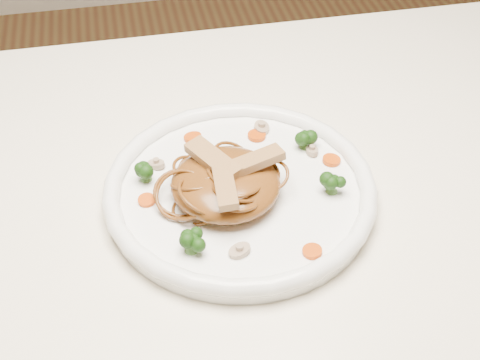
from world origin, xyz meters
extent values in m
cube|color=white|center=(0.00, 0.00, 0.73)|extent=(1.20, 0.80, 0.04)
cylinder|color=brown|center=(0.54, 0.34, 0.35)|extent=(0.06, 0.06, 0.71)
cylinder|color=white|center=(0.02, 0.01, 0.76)|extent=(0.38, 0.38, 0.02)
ellipsoid|color=brown|center=(0.00, 0.00, 0.78)|extent=(0.13, 0.13, 0.04)
cube|color=tan|center=(0.04, 0.01, 0.81)|extent=(0.07, 0.04, 0.01)
cube|color=tan|center=(-0.01, 0.02, 0.81)|extent=(0.06, 0.08, 0.01)
cube|color=tan|center=(0.00, -0.02, 0.81)|extent=(0.02, 0.07, 0.01)
cylinder|color=#E14908|center=(0.06, 0.10, 0.77)|extent=(0.02, 0.02, 0.00)
cylinder|color=#E14908|center=(-0.08, 0.01, 0.77)|extent=(0.02, 0.02, 0.00)
cylinder|color=#E14908|center=(0.14, 0.04, 0.77)|extent=(0.02, 0.02, 0.00)
cylinder|color=#E14908|center=(-0.02, 0.11, 0.77)|extent=(0.02, 0.02, 0.00)
cylinder|color=#E14908|center=(0.08, -0.10, 0.77)|extent=(0.03, 0.03, 0.00)
cylinder|color=#C7B095|center=(0.00, -0.08, 0.77)|extent=(0.03, 0.03, 0.01)
cylinder|color=#C7B095|center=(0.12, 0.06, 0.77)|extent=(0.02, 0.02, 0.01)
cylinder|color=#C7B095|center=(-0.07, 0.07, 0.77)|extent=(0.03, 0.03, 0.01)
cylinder|color=#C7B095|center=(0.07, 0.11, 0.77)|extent=(0.03, 0.03, 0.01)
camera|label=1|loc=(-0.09, -0.52, 1.27)|focal=48.90mm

